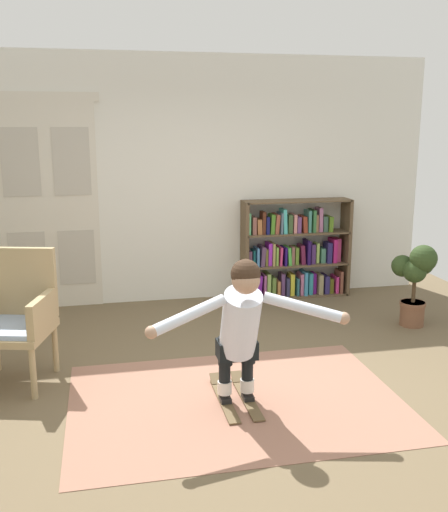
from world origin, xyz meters
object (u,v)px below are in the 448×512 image
(bookshelf, at_px, (293,253))
(wicker_chair, at_px, (14,314))
(potted_plant, at_px, (416,275))
(person_skier, at_px, (241,322))
(skis_pair, at_px, (235,397))

(bookshelf, xyz_separation_m, wicker_chair, (-3.04, -1.87, 0.04))
(potted_plant, bearing_deg, person_skier, -146.98)
(wicker_chair, height_order, person_skier, person_skier)
(bookshelf, relative_size, person_skier, 0.93)
(skis_pair, bearing_deg, potted_plant, 29.63)
(wicker_chair, xyz_separation_m, person_skier, (1.71, -0.91, 0.12))
(bookshelf, bearing_deg, potted_plant, -56.02)
(person_skier, bearing_deg, wicker_chair, 151.82)
(bookshelf, bearing_deg, skis_pair, -117.11)
(bookshelf, distance_m, person_skier, 3.10)
(potted_plant, bearing_deg, wicker_chair, -172.22)
(bookshelf, xyz_separation_m, skis_pair, (-1.33, -2.61, -0.52))
(bookshelf, height_order, wicker_chair, bookshelf)
(wicker_chair, bearing_deg, skis_pair, -23.28)
(potted_plant, distance_m, person_skier, 2.67)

